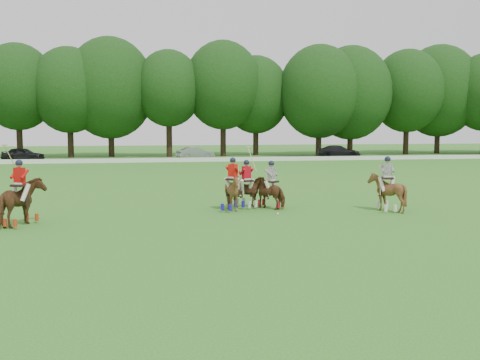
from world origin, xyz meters
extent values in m
plane|color=#32691E|center=(0.00, 0.00, 0.00)|extent=(180.00, 180.00, 0.00)
cylinder|color=black|center=(-17.43, 48.92, 2.49)|extent=(0.70, 0.70, 4.98)
ellipsoid|color=black|center=(-17.43, 48.92, 8.28)|extent=(8.80, 8.80, 10.12)
cylinder|color=black|center=(-11.63, 48.49, 2.32)|extent=(0.70, 0.70, 4.64)
ellipsoid|color=black|center=(-11.63, 48.49, 7.95)|extent=(8.80, 8.80, 10.13)
cylinder|color=black|center=(-6.99, 49.52, 2.16)|extent=(0.70, 0.70, 4.31)
ellipsoid|color=black|center=(-6.99, 49.52, 8.31)|extent=(10.67, 10.67, 12.27)
cylinder|color=black|center=(-0.04, 48.00, 2.62)|extent=(0.70, 0.70, 5.24)
ellipsoid|color=black|center=(-0.04, 48.00, 8.26)|extent=(8.06, 8.06, 9.26)
cylinder|color=black|center=(6.63, 48.24, 2.59)|extent=(0.70, 0.70, 5.19)
ellipsoid|color=black|center=(6.63, 48.24, 8.75)|extent=(9.50, 9.50, 10.92)
cylinder|color=black|center=(11.06, 49.62, 2.24)|extent=(0.70, 0.70, 4.48)
ellipsoid|color=black|center=(11.06, 49.62, 7.71)|extent=(8.60, 8.60, 9.89)
cylinder|color=black|center=(18.54, 46.82, 2.11)|extent=(0.70, 0.70, 4.21)
ellipsoid|color=black|center=(18.54, 46.82, 8.00)|extent=(10.11, 10.11, 11.63)
cylinder|color=black|center=(23.25, 48.17, 2.03)|extent=(0.70, 0.70, 4.07)
ellipsoid|color=black|center=(23.25, 48.17, 7.99)|extent=(10.46, 10.46, 12.03)
cylinder|color=black|center=(31.16, 48.38, 2.40)|extent=(0.70, 0.70, 4.79)
ellipsoid|color=black|center=(31.16, 48.38, 8.35)|extent=(9.47, 9.47, 10.89)
cylinder|color=black|center=(36.59, 49.92, 2.22)|extent=(0.70, 0.70, 4.44)
ellipsoid|color=black|center=(36.59, 49.92, 8.51)|extent=(10.84, 10.84, 12.47)
cube|color=white|center=(0.00, 38.00, 0.22)|extent=(120.00, 0.10, 0.44)
imported|color=black|center=(-15.77, 42.50, 0.73)|extent=(4.54, 2.47, 1.46)
imported|color=gray|center=(2.59, 42.50, 0.69)|extent=(4.44, 2.67, 1.38)
imported|color=black|center=(19.61, 42.50, 0.73)|extent=(5.41, 3.53, 1.46)
imported|color=#492313|center=(-7.62, 2.81, 0.86)|extent=(1.67, 2.24, 1.72)
cube|color=black|center=(-7.62, 2.81, 1.50)|extent=(0.63, 0.69, 0.08)
cylinder|color=tan|center=(-7.89, 2.93, 2.42)|extent=(0.34, 0.72, 1.08)
imported|color=#492313|center=(1.31, 5.69, 0.70)|extent=(1.73, 1.61, 1.41)
cube|color=black|center=(1.31, 5.69, 1.22)|extent=(0.61, 0.68, 0.08)
cylinder|color=tan|center=(1.59, 5.80, 2.14)|extent=(0.30, 0.73, 1.08)
imported|color=#492313|center=(0.57, 4.95, 0.79)|extent=(1.89, 1.92, 1.58)
cube|color=black|center=(0.57, 4.95, 1.37)|extent=(0.69, 0.71, 0.08)
cylinder|color=tan|center=(0.80, 4.76, 1.29)|extent=(0.15, 0.18, 1.29)
imported|color=#492313|center=(2.35, 5.33, 0.69)|extent=(1.66, 1.69, 1.38)
cube|color=black|center=(2.35, 5.33, 1.19)|extent=(0.70, 0.71, 0.08)
cylinder|color=tan|center=(2.14, 5.12, 1.11)|extent=(0.17, 0.17, 1.29)
imported|color=#492313|center=(7.03, 3.66, 0.82)|extent=(1.55, 1.69, 1.65)
cube|color=black|center=(7.03, 3.66, 1.43)|extent=(0.52, 0.62, 0.08)
cylinder|color=tan|center=(6.74, 3.71, 1.35)|extent=(0.06, 0.21, 1.29)
sphere|color=white|center=(2.20, 3.52, 0.04)|extent=(0.09, 0.09, 0.09)
camera|label=1|loc=(-3.21, -17.53, 3.58)|focal=40.00mm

